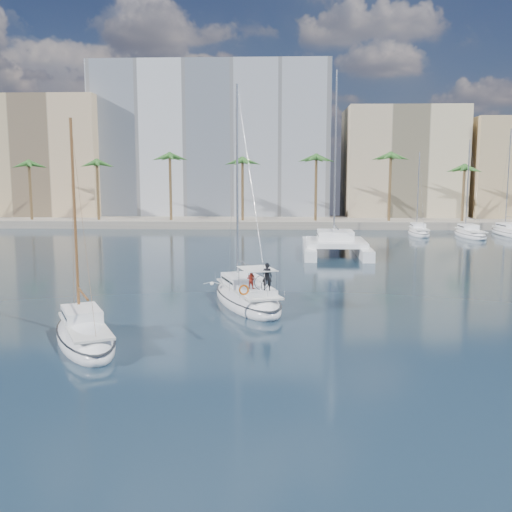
{
  "coord_description": "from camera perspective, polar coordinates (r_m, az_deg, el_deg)",
  "views": [
    {
      "loc": [
        0.29,
        -33.96,
        8.44
      ],
      "look_at": [
        -1.16,
        1.5,
        3.37
      ],
      "focal_mm": 40.0,
      "sensor_mm": 36.0,
      "label": 1
    }
  ],
  "objects": [
    {
      "name": "moored_yacht_c",
      "position": [
        87.73,
        24.23,
        1.9
      ],
      "size": [
        3.98,
        12.33,
        15.54
      ],
      "primitive_type": null,
      "rotation": [
        0.0,
        0.0,
        0.03
      ],
      "color": "white",
      "rests_on": "ground"
    },
    {
      "name": "small_sloop",
      "position": [
        30.18,
        -16.76,
        -7.61
      ],
      "size": [
        6.15,
        8.6,
        11.96
      ],
      "rotation": [
        0.0,
        0.0,
        0.48
      ],
      "color": "white",
      "rests_on": "ground"
    },
    {
      "name": "quay",
      "position": [
        95.29,
        2.16,
        3.41
      ],
      "size": [
        120.0,
        14.0,
        1.2
      ],
      "primitive_type": "cube",
      "color": "gray",
      "rests_on": "ground"
    },
    {
      "name": "catamaran",
      "position": [
        61.77,
        7.92,
        1.31
      ],
      "size": [
        7.11,
        13.71,
        19.56
      ],
      "rotation": [
        0.0,
        0.0,
        -0.03
      ],
      "color": "white",
      "rests_on": "ground"
    },
    {
      "name": "moored_yacht_b",
      "position": [
        83.63,
        20.6,
        1.82
      ],
      "size": [
        3.32,
        10.83,
        13.72
      ],
      "primitive_type": null,
      "rotation": [
        0.0,
        0.0,
        -0.02
      ],
      "color": "white",
      "rests_on": "ground"
    },
    {
      "name": "palm_centre",
      "position": [
        90.98,
        2.18,
        9.29
      ],
      "size": [
        3.6,
        3.6,
        12.3
      ],
      "color": "brown",
      "rests_on": "ground"
    },
    {
      "name": "moored_yacht_a",
      "position": [
        83.75,
        15.95,
        2.04
      ],
      "size": [
        3.37,
        9.52,
        11.9
      ],
      "primitive_type": null,
      "rotation": [
        0.0,
        0.0,
        -0.07
      ],
      "color": "white",
      "rests_on": "ground"
    },
    {
      "name": "seagull",
      "position": [
        38.74,
        -4.43,
        -2.75
      ],
      "size": [
        1.17,
        0.5,
        0.22
      ],
      "color": "silver",
      "rests_on": "ground"
    },
    {
      "name": "building_modern",
      "position": [
        107.81,
        -4.29,
        11.07
      ],
      "size": [
        42.0,
        16.0,
        28.0
      ],
      "primitive_type": "cube",
      "color": "silver",
      "rests_on": "ground"
    },
    {
      "name": "ground",
      "position": [
        35.0,
        1.8,
        -5.83
      ],
      "size": [
        160.0,
        160.0,
        0.0
      ],
      "primitive_type": "plane",
      "color": "black",
      "rests_on": "ground"
    },
    {
      "name": "palm_right",
      "position": [
        97.02,
        22.94,
        8.59
      ],
      "size": [
        3.6,
        3.6,
        12.3
      ],
      "color": "brown",
      "rests_on": "ground"
    },
    {
      "name": "main_sloop",
      "position": [
        37.48,
        -0.93,
        -4.11
      ],
      "size": [
        6.54,
        10.66,
        15.11
      ],
      "rotation": [
        0.0,
        0.0,
        0.35
      ],
      "color": "white",
      "rests_on": "ground"
    },
    {
      "name": "building_beige",
      "position": [
        106.22,
        14.3,
        8.73
      ],
      "size": [
        20.0,
        14.0,
        20.0
      ],
      "primitive_type": "cube",
      "color": "#C7B68F",
      "rests_on": "ground"
    },
    {
      "name": "building_tan_left",
      "position": [
        111.34,
        -20.24,
        8.96
      ],
      "size": [
        22.0,
        14.0,
        22.0
      ],
      "primitive_type": "cube",
      "color": "tan",
      "rests_on": "ground"
    },
    {
      "name": "palm_left",
      "position": [
        97.23,
        -18.54,
        8.81
      ],
      "size": [
        3.6,
        3.6,
        12.3
      ],
      "color": "brown",
      "rests_on": "ground"
    }
  ]
}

